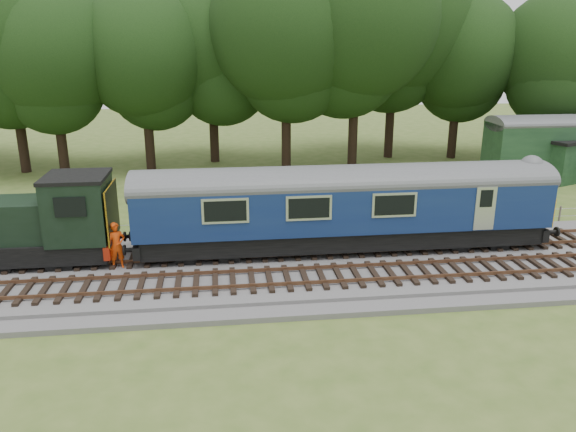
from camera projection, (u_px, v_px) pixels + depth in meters
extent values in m
plane|color=#425C22|center=(215.00, 275.00, 23.29)|extent=(120.00, 120.00, 0.00)
cube|color=#4C4C4F|center=(215.00, 271.00, 23.24)|extent=(70.00, 7.00, 0.35)
cube|color=brown|center=(215.00, 258.00, 23.79)|extent=(66.50, 0.07, 0.14)
cube|color=brown|center=(215.00, 246.00, 25.15)|extent=(66.50, 0.07, 0.14)
cube|color=brown|center=(215.00, 287.00, 20.95)|extent=(66.50, 0.07, 0.14)
cube|color=brown|center=(215.00, 272.00, 22.31)|extent=(66.50, 0.07, 0.14)
cube|color=black|center=(343.00, 234.00, 24.96)|extent=(17.46, 2.52, 0.85)
cube|color=navy|center=(344.00, 203.00, 24.53)|extent=(18.00, 2.80, 2.05)
cube|color=gold|center=(537.00, 205.00, 25.69)|extent=(0.06, 2.74, 1.30)
cube|color=black|center=(471.00, 233.00, 25.71)|extent=(2.60, 2.00, 0.55)
cube|color=black|center=(208.00, 244.00, 24.32)|extent=(2.60, 2.00, 0.55)
cube|color=black|center=(4.00, 249.00, 23.30)|extent=(8.73, 2.39, 0.85)
cube|color=black|center=(79.00, 209.00, 23.18)|extent=(2.40, 2.55, 2.60)
cube|color=#981D0B|center=(112.00, 244.00, 23.79)|extent=(0.25, 2.60, 0.55)
cube|color=gold|center=(112.00, 212.00, 23.39)|extent=(0.06, 2.55, 2.30)
imported|color=#E4420C|center=(117.00, 245.00, 22.84)|extent=(0.82, 0.66, 1.94)
cube|color=#17331D|center=(558.00, 160.00, 38.76)|extent=(4.24, 4.24, 2.71)
cube|color=black|center=(561.00, 139.00, 38.31)|extent=(4.66, 4.66, 0.22)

